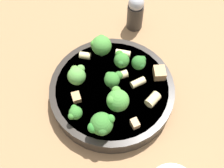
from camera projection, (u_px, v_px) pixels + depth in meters
ground_plane at (112, 96)px, 0.56m from camera, size 2.00×2.00×0.00m
pasta_bowl at (112, 91)px, 0.54m from camera, size 0.24×0.24×0.03m
broccoli_floret_0 at (139, 63)px, 0.53m from camera, size 0.03×0.03×0.03m
broccoli_floret_1 at (101, 124)px, 0.46m from camera, size 0.04×0.05×0.04m
broccoli_floret_2 at (118, 100)px, 0.48m from camera, size 0.04×0.04×0.05m
broccoli_floret_3 at (75, 113)px, 0.48m from camera, size 0.03×0.03×0.03m
broccoli_floret_4 at (114, 78)px, 0.51m from camera, size 0.03×0.03×0.04m
broccoli_floret_5 at (101, 45)px, 0.55m from camera, size 0.04×0.04×0.05m
broccoli_floret_6 at (77, 75)px, 0.51m from camera, size 0.04×0.04×0.04m
broccoli_floret_7 at (121, 60)px, 0.53m from camera, size 0.03×0.03×0.04m
rigatoni_0 at (85, 56)px, 0.56m from camera, size 0.02×0.03×0.01m
rigatoni_1 at (123, 53)px, 0.56m from camera, size 0.03×0.03×0.01m
rigatoni_2 at (138, 82)px, 0.52m from camera, size 0.02×0.03×0.01m
rigatoni_3 at (153, 100)px, 0.50m from camera, size 0.02×0.03×0.02m
rigatoni_4 at (121, 75)px, 0.53m from camera, size 0.02×0.03×0.02m
chicken_chunk_0 at (135, 123)px, 0.48m from camera, size 0.02×0.01×0.01m
chicken_chunk_1 at (76, 97)px, 0.51m from camera, size 0.02×0.02×0.01m
chicken_chunk_2 at (159, 73)px, 0.53m from camera, size 0.03×0.03×0.02m
pepper_shaker at (135, 12)px, 0.62m from camera, size 0.04×0.04×0.09m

